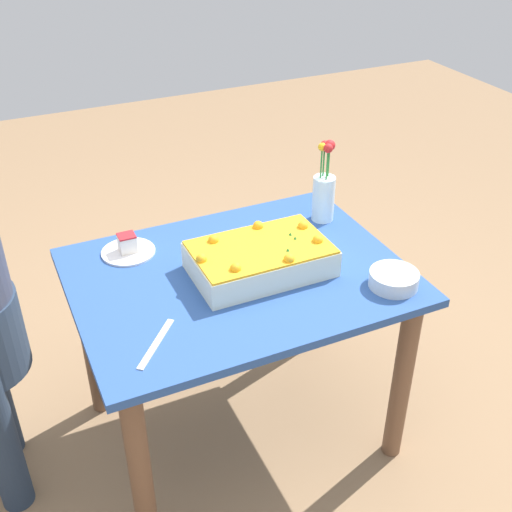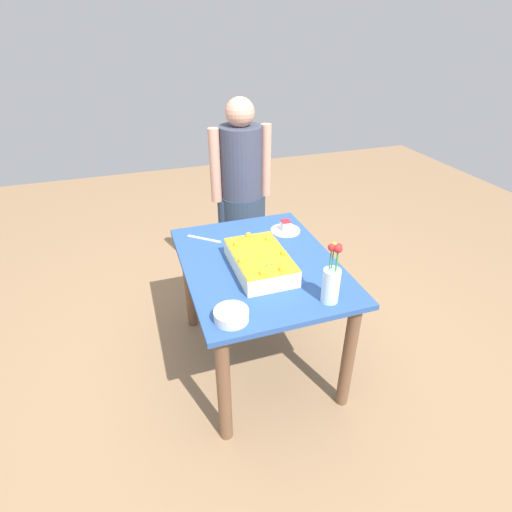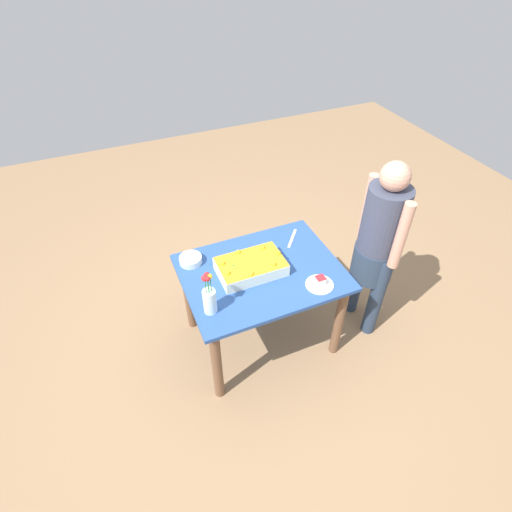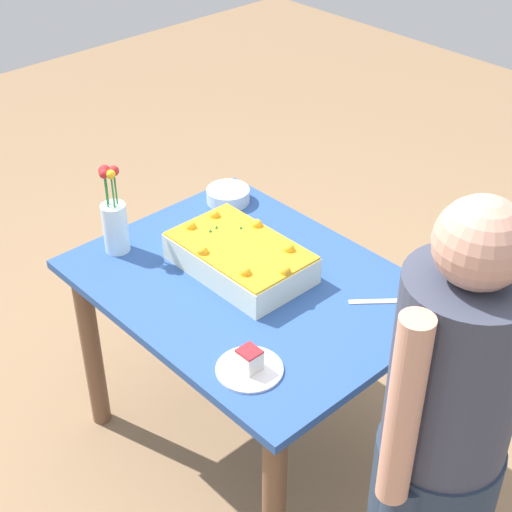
% 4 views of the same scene
% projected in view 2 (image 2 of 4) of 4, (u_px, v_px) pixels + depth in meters
% --- Properties ---
extents(ground_plane, '(8.00, 8.00, 0.00)m').
position_uv_depth(ground_plane, '(259.00, 358.00, 2.64)').
color(ground_plane, '#937150').
extents(dining_table, '(1.11, 0.85, 0.75)m').
position_uv_depth(dining_table, '(259.00, 282.00, 2.33)').
color(dining_table, '#2B5095').
rests_on(dining_table, ground_plane).
extents(sheet_cake, '(0.46, 0.29, 0.12)m').
position_uv_depth(sheet_cake, '(260.00, 261.00, 2.16)').
color(sheet_cake, white).
rests_on(sheet_cake, dining_table).
extents(serving_plate_with_slice, '(0.19, 0.19, 0.07)m').
position_uv_depth(serving_plate_with_slice, '(285.00, 228.00, 2.57)').
color(serving_plate_with_slice, white).
rests_on(serving_plate_with_slice, dining_table).
extents(cake_knife, '(0.16, 0.19, 0.00)m').
position_uv_depth(cake_knife, '(204.00, 239.00, 2.48)').
color(cake_knife, silver).
rests_on(cake_knife, dining_table).
extents(flower_vase, '(0.08, 0.08, 0.32)m').
position_uv_depth(flower_vase, '(331.00, 281.00, 1.89)').
color(flower_vase, white).
rests_on(flower_vase, dining_table).
extents(fruit_bowl, '(0.16, 0.16, 0.05)m').
position_uv_depth(fruit_bowl, '(231.00, 315.00, 1.81)').
color(fruit_bowl, silver).
rests_on(fruit_bowl, dining_table).
extents(person_standing, '(0.31, 0.45, 1.49)m').
position_uv_depth(person_standing, '(241.00, 188.00, 2.94)').
color(person_standing, '#28384F').
rests_on(person_standing, ground_plane).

